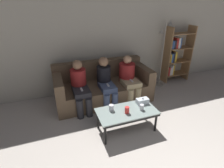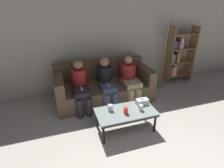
{
  "view_description": "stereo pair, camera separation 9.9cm",
  "coord_description": "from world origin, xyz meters",
  "px_view_note": "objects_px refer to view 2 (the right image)",
  "views": [
    {
      "loc": [
        -1.03,
        -0.36,
        2.09
      ],
      "look_at": [
        0.0,
        2.46,
        0.65
      ],
      "focal_mm": 28.0,
      "sensor_mm": 36.0,
      "label": 1
    },
    {
      "loc": [
        -0.94,
        -0.39,
        2.09
      ],
      "look_at": [
        0.0,
        2.46,
        0.65
      ],
      "focal_mm": 28.0,
      "sensor_mm": 36.0,
      "label": 2
    }
  ],
  "objects_px": {
    "cup_near_right": "(126,110)",
    "tissue_box": "(142,102)",
    "cup_near_left": "(110,108)",
    "standing_lamp": "(166,48)",
    "seated_person_mid_right": "(130,77)",
    "coffee_table": "(126,113)",
    "bookshelf": "(178,55)",
    "seated_person_mid_left": "(106,81)",
    "cup_far_center": "(141,108)",
    "couch": "(103,86)",
    "seated_person_left_end": "(80,84)"
  },
  "relations": [
    {
      "from": "cup_far_center",
      "to": "standing_lamp",
      "type": "relative_size",
      "value": 0.06
    },
    {
      "from": "cup_near_right",
      "to": "seated_person_mid_right",
      "type": "bearing_deg",
      "value": 63.89
    },
    {
      "from": "seated_person_mid_left",
      "to": "tissue_box",
      "type": "bearing_deg",
      "value": -63.9
    },
    {
      "from": "cup_near_right",
      "to": "standing_lamp",
      "type": "xyz_separation_m",
      "value": [
        1.64,
        1.45,
        0.58
      ]
    },
    {
      "from": "cup_far_center",
      "to": "seated_person_mid_right",
      "type": "height_order",
      "value": "seated_person_mid_right"
    },
    {
      "from": "cup_near_right",
      "to": "tissue_box",
      "type": "xyz_separation_m",
      "value": [
        0.39,
        0.18,
        -0.01
      ]
    },
    {
      "from": "coffee_table",
      "to": "seated_person_mid_left",
      "type": "xyz_separation_m",
      "value": [
        -0.06,
        0.97,
        0.19
      ]
    },
    {
      "from": "seated_person_left_end",
      "to": "seated_person_mid_right",
      "type": "relative_size",
      "value": 1.02
    },
    {
      "from": "bookshelf",
      "to": "seated_person_mid_right",
      "type": "bearing_deg",
      "value": -161.89
    },
    {
      "from": "cup_near_right",
      "to": "seated_person_left_end",
      "type": "xyz_separation_m",
      "value": [
        -0.58,
        1.03,
        0.09
      ]
    },
    {
      "from": "couch",
      "to": "coffee_table",
      "type": "height_order",
      "value": "couch"
    },
    {
      "from": "couch",
      "to": "standing_lamp",
      "type": "bearing_deg",
      "value": 6.03
    },
    {
      "from": "coffee_table",
      "to": "cup_near_right",
      "type": "bearing_deg",
      "value": -113.86
    },
    {
      "from": "couch",
      "to": "seated_person_mid_right",
      "type": "height_order",
      "value": "seated_person_mid_right"
    },
    {
      "from": "standing_lamp",
      "to": "seated_person_mid_left",
      "type": "height_order",
      "value": "standing_lamp"
    },
    {
      "from": "cup_near_left",
      "to": "tissue_box",
      "type": "xyz_separation_m",
      "value": [
        0.6,
        0.01,
        -0.0
      ]
    },
    {
      "from": "tissue_box",
      "to": "standing_lamp",
      "type": "xyz_separation_m",
      "value": [
        1.26,
        1.27,
        0.59
      ]
    },
    {
      "from": "bookshelf",
      "to": "seated_person_mid_right",
      "type": "distance_m",
      "value": 1.73
    },
    {
      "from": "seated_person_left_end",
      "to": "seated_person_mid_left",
      "type": "height_order",
      "value": "seated_person_mid_left"
    },
    {
      "from": "cup_near_right",
      "to": "tissue_box",
      "type": "distance_m",
      "value": 0.42
    },
    {
      "from": "cup_near_right",
      "to": "seated_person_mid_right",
      "type": "relative_size",
      "value": 0.11
    },
    {
      "from": "cup_far_center",
      "to": "seated_person_mid_left",
      "type": "relative_size",
      "value": 0.1
    },
    {
      "from": "couch",
      "to": "cup_near_right",
      "type": "height_order",
      "value": "couch"
    },
    {
      "from": "coffee_table",
      "to": "seated_person_mid_right",
      "type": "bearing_deg",
      "value": 63.76
    },
    {
      "from": "coffee_table",
      "to": "seated_person_mid_right",
      "type": "xyz_separation_m",
      "value": [
        0.49,
        1.0,
        0.19
      ]
    },
    {
      "from": "cup_near_right",
      "to": "seated_person_mid_left",
      "type": "bearing_deg",
      "value": 91.83
    },
    {
      "from": "couch",
      "to": "cup_near_left",
      "type": "relative_size",
      "value": 19.69
    },
    {
      "from": "tissue_box",
      "to": "bookshelf",
      "type": "height_order",
      "value": "bookshelf"
    },
    {
      "from": "couch",
      "to": "seated_person_mid_left",
      "type": "relative_size",
      "value": 2.04
    },
    {
      "from": "cup_near_left",
      "to": "seated_person_left_end",
      "type": "bearing_deg",
      "value": 112.81
    },
    {
      "from": "cup_far_center",
      "to": "tissue_box",
      "type": "relative_size",
      "value": 0.45
    },
    {
      "from": "cup_near_left",
      "to": "seated_person_mid_right",
      "type": "bearing_deg",
      "value": 50.61
    },
    {
      "from": "cup_near_left",
      "to": "standing_lamp",
      "type": "bearing_deg",
      "value": 34.7
    },
    {
      "from": "cup_near_right",
      "to": "tissue_box",
      "type": "bearing_deg",
      "value": 24.44
    },
    {
      "from": "cup_far_center",
      "to": "tissue_box",
      "type": "height_order",
      "value": "tissue_box"
    },
    {
      "from": "couch",
      "to": "tissue_box",
      "type": "height_order",
      "value": "couch"
    },
    {
      "from": "coffee_table",
      "to": "cup_near_right",
      "type": "xyz_separation_m",
      "value": [
        -0.03,
        -0.06,
        0.1
      ]
    },
    {
      "from": "couch",
      "to": "seated_person_left_end",
      "type": "relative_size",
      "value": 2.05
    },
    {
      "from": "cup_far_center",
      "to": "seated_person_mid_right",
      "type": "bearing_deg",
      "value": 77.22
    },
    {
      "from": "cup_near_left",
      "to": "cup_far_center",
      "type": "height_order",
      "value": "cup_near_left"
    },
    {
      "from": "standing_lamp",
      "to": "tissue_box",
      "type": "bearing_deg",
      "value": -134.62
    },
    {
      "from": "couch",
      "to": "cup_far_center",
      "type": "bearing_deg",
      "value": -76.18
    },
    {
      "from": "coffee_table",
      "to": "cup_near_right",
      "type": "height_order",
      "value": "cup_near_right"
    },
    {
      "from": "cup_far_center",
      "to": "seated_person_mid_right",
      "type": "distance_m",
      "value": 1.08
    },
    {
      "from": "cup_near_left",
      "to": "seated_person_mid_left",
      "type": "height_order",
      "value": "seated_person_mid_left"
    },
    {
      "from": "coffee_table",
      "to": "seated_person_mid_right",
      "type": "relative_size",
      "value": 1.01
    },
    {
      "from": "standing_lamp",
      "to": "seated_person_left_end",
      "type": "bearing_deg",
      "value": -169.38
    },
    {
      "from": "tissue_box",
      "to": "seated_person_mid_right",
      "type": "distance_m",
      "value": 0.9
    },
    {
      "from": "standing_lamp",
      "to": "seated_person_left_end",
      "type": "relative_size",
      "value": 1.64
    },
    {
      "from": "cup_near_right",
      "to": "standing_lamp",
      "type": "bearing_deg",
      "value": 41.41
    }
  ]
}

